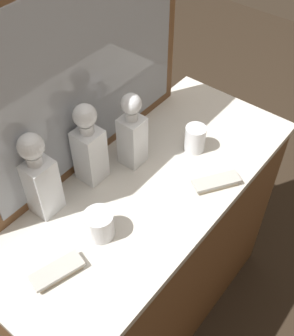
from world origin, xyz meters
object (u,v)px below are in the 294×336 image
object	(u,v)px
silver_brush_far_left	(57,272)
crystal_tumbler_center	(100,225)
crystal_decanter_rear	(132,136)
crystal_decanter_center	(89,150)
silver_brush_center	(216,183)
crystal_decanter_far_left	(40,181)
crystal_tumbler_far_left	(195,140)

from	to	relation	value
silver_brush_far_left	crystal_tumbler_center	bearing A→B (deg)	0.18
crystal_decanter_rear	crystal_tumbler_center	size ratio (longest dim) A/B	3.18
crystal_decanter_center	crystal_decanter_rear	bearing A→B (deg)	-23.03
crystal_decanter_center	crystal_tumbler_center	xyz separation A→B (m)	(-0.15, -0.17, -0.08)
silver_brush_center	crystal_decanter_far_left	bearing A→B (deg)	137.96
crystal_tumbler_center	silver_brush_center	xyz separation A→B (m)	(0.36, -0.16, -0.03)
crystal_tumbler_center	crystal_decanter_far_left	bearing A→B (deg)	98.87
silver_brush_center	crystal_decanter_center	bearing A→B (deg)	122.55
crystal_tumbler_center	crystal_tumbler_far_left	bearing A→B (deg)	-1.61
crystal_tumbler_center	silver_brush_center	bearing A→B (deg)	-24.00
crystal_decanter_far_left	silver_brush_center	xyz separation A→B (m)	(0.39, -0.35, -0.10)
silver_brush_far_left	crystal_tumbler_far_left	bearing A→B (deg)	-1.13
crystal_decanter_center	crystal_tumbler_far_left	bearing A→B (deg)	-30.94
crystal_decanter_rear	crystal_tumbler_center	xyz separation A→B (m)	(-0.28, -0.12, -0.07)
crystal_decanter_rear	crystal_tumbler_far_left	bearing A→B (deg)	-36.26
crystal_tumbler_center	silver_brush_far_left	size ratio (longest dim) A/B	0.56
silver_brush_center	crystal_tumbler_far_left	bearing A→B (deg)	57.12
crystal_decanter_far_left	silver_brush_far_left	size ratio (longest dim) A/B	1.92
crystal_decanter_center	crystal_tumbler_center	distance (m)	0.24
crystal_tumbler_center	crystal_tumbler_far_left	world-z (taller)	crystal_tumbler_far_left
crystal_tumbler_center	crystal_tumbler_far_left	distance (m)	0.46
silver_brush_center	crystal_tumbler_center	bearing A→B (deg)	156.00
crystal_decanter_rear	silver_brush_far_left	xyz separation A→B (m)	(-0.45, -0.12, -0.10)
crystal_decanter_rear	crystal_decanter_center	world-z (taller)	crystal_decanter_center
crystal_decanter_far_left	silver_brush_far_left	world-z (taller)	crystal_decanter_far_left
crystal_decanter_rear	crystal_tumbler_far_left	size ratio (longest dim) A/B	2.91
silver_brush_center	silver_brush_far_left	world-z (taller)	same
crystal_decanter_far_left	crystal_tumbler_far_left	distance (m)	0.54
crystal_decanter_center	silver_brush_far_left	xyz separation A→B (m)	(-0.32, -0.17, -0.10)
crystal_decanter_center	crystal_tumbler_far_left	size ratio (longest dim) A/B	3.07
crystal_decanter_center	crystal_tumbler_far_left	world-z (taller)	crystal_decanter_center
silver_brush_far_left	crystal_decanter_rear	bearing A→B (deg)	14.39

